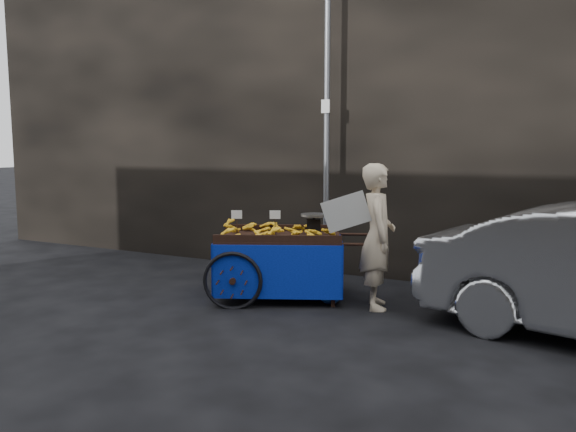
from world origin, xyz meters
The scene contains 6 objects.
ground centered at (0.00, 0.00, 0.00)m, with size 80.00×80.00×0.00m, color black.
building_wall centered at (0.39, 2.60, 2.50)m, with size 13.50×2.00×5.00m.
street_pole centered at (0.30, 1.30, 2.01)m, with size 0.12×0.10×4.00m.
banana_cart centered at (0.16, 0.04, 0.69)m, with size 2.25×1.66×1.12m.
vendor centered at (1.40, 0.19, 0.84)m, with size 0.89×0.72×1.67m.
plastic_bag centered at (0.87, 0.07, 0.12)m, with size 0.27×0.22×0.24m, color #1640A9.
Camera 1 is at (3.30, -5.95, 1.87)m, focal length 35.00 mm.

